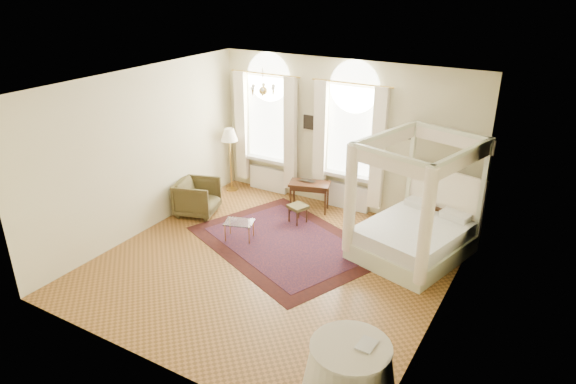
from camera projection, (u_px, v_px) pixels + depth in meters
name	position (u px, v px, depth m)	size (l,w,h in m)	color
ground	(272.00, 264.00, 9.42)	(6.00, 6.00, 0.00)	#915D2A
room_walls	(271.00, 163.00, 8.63)	(6.00, 6.00, 6.00)	beige
window_left	(267.00, 132.00, 11.98)	(1.62, 0.27, 3.29)	white
window_right	(350.00, 146.00, 11.01)	(1.62, 0.27, 3.29)	white
chandelier	(263.00, 89.00, 9.63)	(0.51, 0.45, 0.50)	gold
wall_pictures	(347.00, 126.00, 10.98)	(2.54, 0.03, 0.39)	black
canopy_bed	(413.00, 231.00, 9.52)	(2.19, 2.46, 2.28)	beige
nightstand	(438.00, 220.00, 10.33)	(0.47, 0.42, 0.67)	#391D0F
nightstand_lamp	(447.00, 193.00, 10.06)	(0.29, 0.29, 0.42)	gold
writing_desk	(309.00, 187.00, 11.33)	(0.98, 0.70, 0.66)	#391D0F
laptop	(308.00, 180.00, 11.40)	(0.36, 0.23, 0.03)	black
stool	(298.00, 208.00, 10.85)	(0.45, 0.45, 0.41)	#4D4621
armchair	(197.00, 197.00, 11.23)	(0.84, 0.86, 0.78)	#443A1D
coffee_table	(239.00, 224.00, 10.16)	(0.66, 0.56, 0.39)	silver
floor_lamp	(229.00, 138.00, 12.10)	(0.40, 0.40, 1.55)	gold
oriental_rug	(285.00, 243.00, 10.14)	(4.26, 3.73, 0.01)	#3B140E
side_table	(349.00, 374.00, 6.30)	(1.22, 1.22, 0.83)	beige
book	(359.00, 342.00, 6.18)	(0.21, 0.28, 0.03)	black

